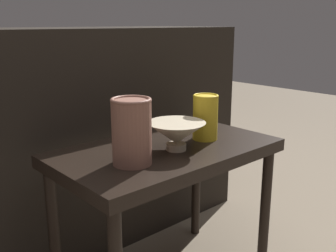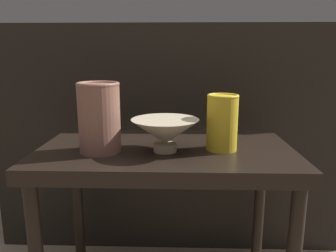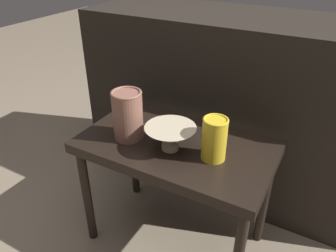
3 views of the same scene
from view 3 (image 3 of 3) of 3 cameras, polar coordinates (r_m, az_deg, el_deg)
ground_plane at (r=1.54m, az=1.22°, el=-18.73°), size 8.00×8.00×0.00m
table at (r=1.24m, az=1.44°, el=-5.29°), size 0.71×0.41×0.50m
couch_backdrop at (r=1.67m, az=10.00°, el=3.91°), size 1.34×0.50×0.86m
bowl at (r=1.14m, az=0.26°, el=-1.69°), size 0.18×0.18×0.09m
vase_textured_left at (r=1.20m, az=-7.04°, el=2.01°), size 0.11×0.11×0.19m
vase_colorful_right at (r=1.09m, az=8.07°, el=-2.16°), size 0.09×0.09×0.15m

